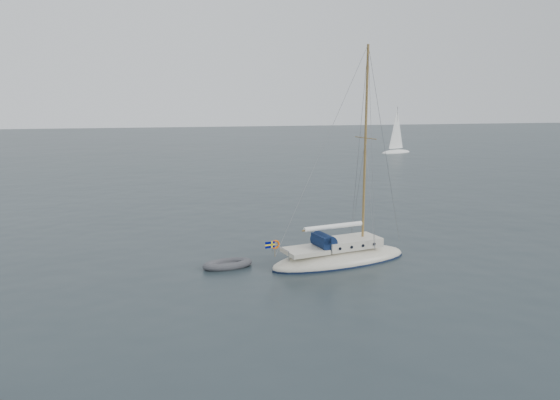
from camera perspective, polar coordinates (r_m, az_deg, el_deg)
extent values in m
plane|color=black|center=(30.03, 0.99, -8.07)|extent=(300.00, 300.00, 0.00)
ellipsoid|color=beige|center=(32.74, 6.28, -6.25)|extent=(8.78, 2.73, 1.46)
cube|color=beige|center=(32.68, 7.45, -4.47)|extent=(3.51, 1.85, 0.54)
cube|color=beige|center=(31.85, 2.29, -5.08)|extent=(2.34, 1.85, 0.24)
cylinder|color=#0C1A3B|center=(32.06, 4.42, -4.21)|extent=(0.94, 1.61, 0.94)
cube|color=#0C1A3B|center=(31.95, 4.08, -3.90)|extent=(0.44, 1.61, 0.39)
cylinder|color=olive|center=(31.99, 9.19, 5.33)|extent=(0.15, 0.15, 11.71)
cylinder|color=olive|center=(31.94, 9.22, 6.38)|extent=(0.05, 2.15, 0.05)
cylinder|color=olive|center=(32.05, 5.52, -2.80)|extent=(4.10, 0.10, 0.10)
cylinder|color=white|center=(32.04, 5.53, -2.72)|extent=(3.81, 0.27, 0.27)
cylinder|color=gray|center=(31.40, -0.47, -4.51)|extent=(0.04, 2.15, 0.04)
torus|color=#FF5A00|center=(31.94, -0.77, -4.25)|extent=(0.53, 0.10, 0.53)
cylinder|color=olive|center=(31.36, -1.08, -4.72)|extent=(0.03, 0.03, 0.88)
cube|color=#00065A|center=(31.23, -1.61, -4.23)|extent=(0.59, 0.02, 0.37)
cube|color=yellow|center=(31.23, -1.61, -4.23)|extent=(0.61, 0.03, 0.09)
cube|color=yellow|center=(31.25, -1.42, -4.22)|extent=(0.09, 0.03, 0.39)
cylinder|color=black|center=(33.15, 4.84, -4.20)|extent=(0.18, 0.06, 0.18)
cylinder|color=black|center=(31.42, 5.84, -5.06)|extent=(0.18, 0.06, 0.18)
cylinder|color=black|center=(33.38, 6.12, -4.12)|extent=(0.18, 0.06, 0.18)
cylinder|color=black|center=(31.67, 7.19, -4.96)|extent=(0.18, 0.06, 0.18)
cylinder|color=black|center=(33.63, 7.39, -4.03)|extent=(0.18, 0.06, 0.18)
cylinder|color=black|center=(31.93, 8.52, -4.86)|extent=(0.18, 0.06, 0.18)
cylinder|color=black|center=(33.89, 8.63, -3.95)|extent=(0.18, 0.06, 0.18)
cylinder|color=black|center=(32.21, 9.82, -4.77)|extent=(0.18, 0.06, 0.18)
cube|color=#4D4D53|center=(31.77, -5.50, -6.80)|extent=(1.82, 0.75, 0.11)
ellipsoid|color=white|center=(97.12, 12.01, 4.86)|extent=(6.35, 2.12, 1.06)
cylinder|color=gray|center=(96.80, 12.11, 7.33)|extent=(0.11, 0.11, 7.41)
cone|color=white|center=(96.77, 12.08, 7.33)|extent=(3.39, 3.39, 6.88)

